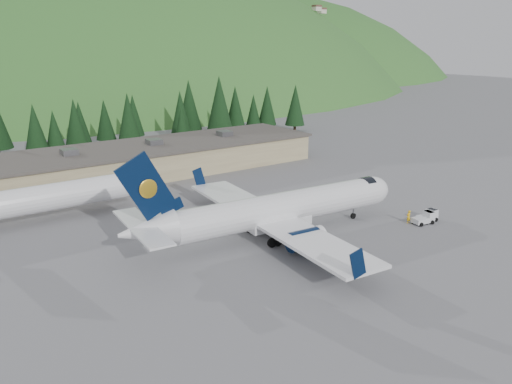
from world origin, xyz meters
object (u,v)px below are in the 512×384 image
(second_airliner, at_px, (28,200))
(baggage_tug_a, at_px, (425,218))
(baggage_tug_b, at_px, (428,216))
(terminal_building, at_px, (129,162))
(airliner, at_px, (277,210))
(ramp_worker, at_px, (409,217))

(second_airliner, xyz_separation_m, baggage_tug_a, (42.48, -29.65, -2.64))
(baggage_tug_b, bearing_deg, terminal_building, 120.25)
(baggage_tug_a, bearing_deg, baggage_tug_b, 22.50)
(airliner, xyz_separation_m, ramp_worker, (16.95, -6.48, -2.42))
(baggage_tug_b, relative_size, terminal_building, 0.04)
(ramp_worker, bearing_deg, second_airliner, -33.47)
(baggage_tug_b, xyz_separation_m, ramp_worker, (-2.87, 0.98, 0.20))
(airliner, height_order, second_airliner, airliner)
(baggage_tug_a, xyz_separation_m, ramp_worker, (-1.70, 1.26, 0.20))
(second_airliner, height_order, baggage_tug_a, second_airliner)
(baggage_tug_a, bearing_deg, terminal_building, 125.37)
(baggage_tug_b, distance_m, terminal_building, 51.24)
(airliner, relative_size, baggage_tug_a, 12.20)
(baggage_tug_a, relative_size, baggage_tug_b, 1.04)
(second_airliner, bearing_deg, terminal_building, 38.78)
(terminal_building, relative_size, ramp_worker, 39.96)
(baggage_tug_b, relative_size, ramp_worker, 1.66)
(second_airliner, bearing_deg, ramp_worker, -34.84)
(airliner, bearing_deg, terminal_building, 100.70)
(ramp_worker, bearing_deg, baggage_tug_b, 162.46)
(second_airliner, distance_m, terminal_building, 25.55)
(baggage_tug_a, height_order, baggage_tug_b, baggage_tug_b)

